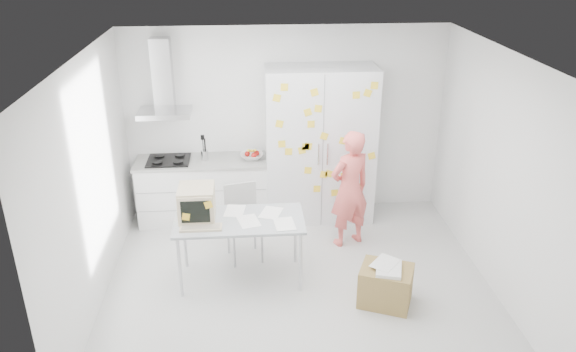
{
  "coord_description": "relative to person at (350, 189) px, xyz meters",
  "views": [
    {
      "loc": [
        -0.55,
        -5.59,
        3.87
      ],
      "look_at": [
        -0.07,
        0.67,
        1.09
      ],
      "focal_mm": 35.0,
      "sensor_mm": 36.0,
      "label": 1
    }
  ],
  "objects": [
    {
      "name": "counter_run",
      "position": [
        -1.94,
        0.83,
        -0.32
      ],
      "size": [
        1.84,
        0.63,
        1.28
      ],
      "color": "white",
      "rests_on": "ground"
    },
    {
      "name": "cardboard_box",
      "position": [
        0.19,
        -1.34,
        -0.56
      ],
      "size": [
        0.69,
        0.63,
        0.49
      ],
      "rotation": [
        0.0,
        0.0,
        -0.4
      ],
      "color": "olive",
      "rests_on": "ground"
    },
    {
      "name": "range_hood",
      "position": [
        -2.39,
        0.96,
        1.17
      ],
      "size": [
        0.7,
        0.48,
        1.01
      ],
      "color": "silver",
      "rests_on": "walls"
    },
    {
      "name": "tall_cabinet",
      "position": [
        -0.29,
        0.8,
        0.31
      ],
      "size": [
        1.5,
        0.68,
        2.2
      ],
      "color": "silver",
      "rests_on": "ground"
    },
    {
      "name": "desk",
      "position": [
        -1.72,
        -0.7,
        0.11
      ],
      "size": [
        1.49,
        0.76,
        1.19
      ],
      "rotation": [
        0.0,
        0.0,
        0.0
      ],
      "color": "#ABB1B6",
      "rests_on": "ground"
    },
    {
      "name": "person",
      "position": [
        0.0,
        0.0,
        0.0
      ],
      "size": [
        0.68,
        0.58,
        1.58
      ],
      "primitive_type": "imported",
      "rotation": [
        0.0,
        0.0,
        3.56
      ],
      "color": "#F76560",
      "rests_on": "ground"
    },
    {
      "name": "walls",
      "position": [
        -0.74,
        -0.15,
        0.56
      ],
      "size": [
        4.52,
        4.01,
        2.7
      ],
      "color": "white",
      "rests_on": "ground"
    },
    {
      "name": "floor",
      "position": [
        -0.74,
        -0.87,
        -0.8
      ],
      "size": [
        4.5,
        4.0,
        0.02
      ],
      "primitive_type": "cube",
      "color": "silver",
      "rests_on": "ground"
    },
    {
      "name": "ceiling",
      "position": [
        -0.74,
        -0.87,
        1.91
      ],
      "size": [
        4.5,
        4.0,
        0.02
      ],
      "primitive_type": "cube",
      "color": "white",
      "rests_on": "walls"
    },
    {
      "name": "chair",
      "position": [
        -1.39,
        -0.21,
        -0.24
      ],
      "size": [
        0.52,
        0.52,
        0.97
      ],
      "rotation": [
        0.0,
        0.0,
        0.23
      ],
      "color": "#AFAFAD",
      "rests_on": "ground"
    }
  ]
}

